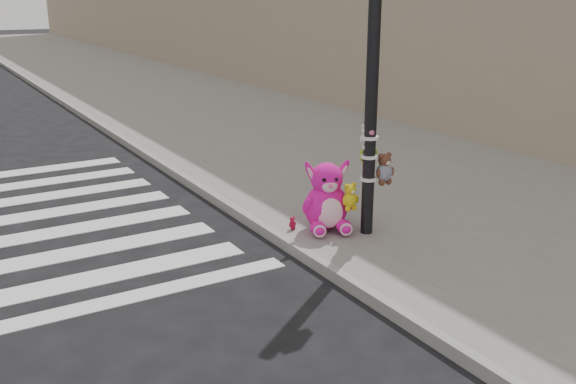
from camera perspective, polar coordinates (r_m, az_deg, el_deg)
ground at (r=6.12m, az=-2.54°, el=-14.49°), size 120.00×120.00×0.00m
sidewalk_near at (r=16.68m, az=-3.70°, el=6.37°), size 7.00×80.00×0.14m
curb_edge at (r=15.45m, az=-15.20°, el=4.93°), size 0.12×80.00×0.15m
signal_pole at (r=8.30m, az=7.42°, el=6.84°), size 0.70×0.50×4.00m
pink_bunny at (r=8.63m, az=3.47°, el=-0.82°), size 0.80×0.87×0.98m
red_teddy at (r=8.70m, az=0.39°, el=-2.78°), size 0.15×0.13×0.18m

